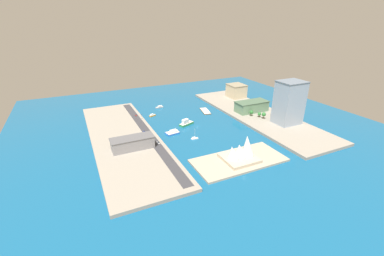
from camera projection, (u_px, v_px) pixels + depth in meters
name	position (u px, v px, depth m)	size (l,w,h in m)	color
ground_plane	(197.00, 126.00, 322.18)	(440.00, 440.00, 0.00)	#145684
quay_west	(256.00, 114.00, 357.17)	(70.00, 240.00, 3.17)	gray
quay_east	(125.00, 138.00, 285.93)	(70.00, 240.00, 3.17)	gray
peninsula_point	(239.00, 160.00, 243.25)	(88.44, 41.11, 2.00)	#A89E89
road_strip	(148.00, 133.00, 295.61)	(9.57, 228.00, 0.15)	#38383D
catamaran_blue	(173.00, 132.00, 301.40)	(17.28, 12.12, 3.76)	blue
barge_flat_brown	(205.00, 111.00, 370.59)	(15.48, 29.09, 2.77)	brown
water_taxi_orange	(152.00, 115.00, 354.20)	(10.37, 6.66, 3.34)	orange
ferry_green_doubledeck	(186.00, 123.00, 324.75)	(22.01, 13.86, 7.98)	#2D8C4C
yacht_sleek_gray	(160.00, 107.00, 386.23)	(12.69, 4.26, 3.56)	#999EA3
sailboat_small_white	(194.00, 138.00, 287.89)	(8.74, 3.56, 12.28)	white
office_block_beige	(236.00, 91.00, 424.46)	(25.85, 28.12, 21.20)	#C6B793
tower_tall_glass	(289.00, 103.00, 313.96)	(31.48, 26.15, 53.05)	#8C9EB2
terminal_long_green	(251.00, 106.00, 361.03)	(46.38, 21.95, 14.55)	slate
warehouse_low_gray	(133.00, 143.00, 258.38)	(43.23, 16.81, 12.26)	gray
pickup_red	(136.00, 115.00, 346.97)	(2.00, 4.40, 1.61)	black
hatchback_blue	(144.00, 131.00, 297.48)	(1.92, 5.04, 1.41)	black
van_white	(158.00, 143.00, 270.61)	(2.04, 5.25, 1.61)	black
suv_black	(149.00, 138.00, 281.13)	(2.01, 4.41, 1.59)	black
traffic_light_waterfront	(142.00, 116.00, 334.79)	(0.36, 0.36, 6.50)	black
opera_landmark	(241.00, 152.00, 240.11)	(31.27, 29.64, 23.93)	#BCAD93
park_tree_cluster	(258.00, 113.00, 339.55)	(13.48, 20.56, 8.80)	brown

